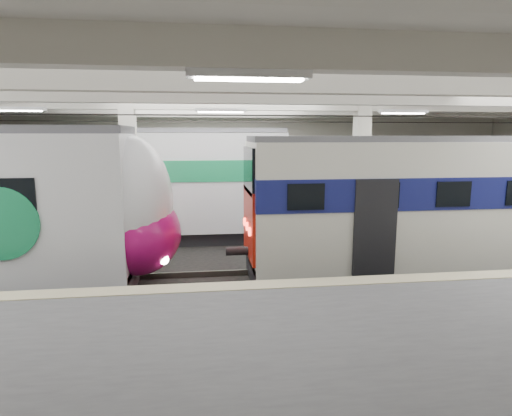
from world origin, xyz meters
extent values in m
cube|color=black|center=(0.00, 0.00, -0.05)|extent=(36.00, 24.00, 0.10)
cube|color=silver|center=(0.00, 0.00, 5.55)|extent=(36.00, 24.00, 0.20)
cube|color=beige|center=(0.00, 10.00, 2.75)|extent=(30.00, 0.10, 5.50)
cube|color=#535355|center=(0.00, -6.50, 0.55)|extent=(30.00, 7.00, 1.10)
cube|color=beige|center=(0.00, -3.25, 1.11)|extent=(30.00, 0.50, 0.02)
cube|color=beige|center=(-3.00, 3.00, 2.75)|extent=(0.50, 0.50, 5.50)
cube|color=beige|center=(5.00, 3.00, 2.75)|extent=(0.50, 0.50, 5.50)
cube|color=beige|center=(0.00, 0.00, 5.25)|extent=(30.00, 18.00, 0.50)
cube|color=#59544C|center=(0.00, 0.00, 0.08)|extent=(30.00, 1.52, 0.16)
cube|color=#59544C|center=(0.00, 5.50, 0.08)|extent=(30.00, 1.52, 0.16)
cylinder|color=black|center=(0.00, 0.00, 4.70)|extent=(30.00, 0.03, 0.03)
cylinder|color=black|center=(0.00, 5.50, 4.70)|extent=(30.00, 0.03, 0.03)
cube|color=white|center=(0.00, -2.00, 4.92)|extent=(26.00, 8.40, 0.12)
ellipsoid|color=white|center=(-2.50, 0.00, 2.36)|extent=(2.19, 2.71, 3.64)
ellipsoid|color=#AC0E5F|center=(-2.38, 0.00, 1.54)|extent=(2.33, 2.76, 2.23)
cylinder|color=#1A9356|center=(-5.23, -1.41, 2.17)|extent=(1.72, 0.06, 1.72)
cube|color=silver|center=(6.85, 0.00, 2.25)|extent=(12.29, 2.69, 3.50)
cube|color=navy|center=(6.85, 0.00, 2.67)|extent=(12.33, 2.75, 0.85)
cube|color=#B71B0C|center=(0.66, 0.00, 1.76)|extent=(0.08, 2.29, 1.92)
cube|color=black|center=(0.66, 0.00, 3.23)|extent=(0.08, 2.15, 1.26)
cube|color=#4C4C51|center=(6.85, 0.00, 4.08)|extent=(12.29, 2.10, 0.16)
cube|color=black|center=(6.85, 0.00, 0.35)|extent=(12.29, 1.89, 0.70)
cube|color=white|center=(-4.32, 5.50, 2.38)|extent=(13.87, 2.88, 3.76)
cube|color=#1A9356|center=(-4.32, 5.50, 2.87)|extent=(13.92, 2.94, 0.79)
cube|color=#4C4C51|center=(-4.32, 5.50, 4.36)|extent=(13.87, 2.38, 0.16)
cube|color=black|center=(-4.32, 5.50, 0.30)|extent=(13.87, 2.58, 0.60)
camera|label=1|loc=(-0.63, -11.66, 4.18)|focal=30.00mm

